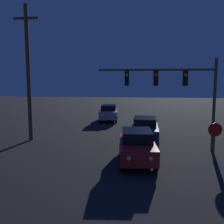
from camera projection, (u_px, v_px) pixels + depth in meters
name	position (u px, v px, depth m)	size (l,w,h in m)	color
car_near	(137.00, 146.00, 13.00)	(2.05, 4.07, 1.68)	#B21E1E
car_mid	(145.00, 129.00, 17.36)	(1.94, 4.03, 1.68)	navy
car_far	(109.00, 112.00, 26.28)	(2.00, 4.05, 1.68)	#99999E
traffic_signal_mast	(177.00, 86.00, 15.04)	(7.08, 0.30, 5.57)	brown
stop_sign	(215.00, 135.00, 13.05)	(0.72, 0.07, 2.07)	brown
utility_pole	(28.00, 72.00, 17.31)	(1.76, 0.28, 9.38)	brown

